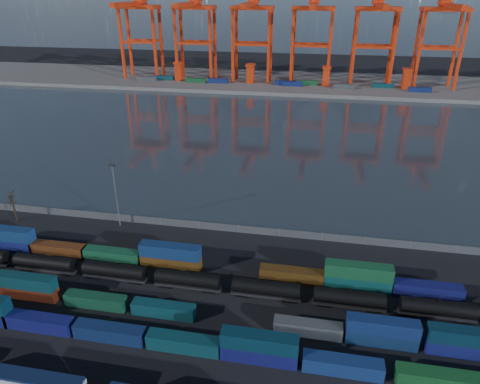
% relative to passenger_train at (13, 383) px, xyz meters
% --- Properties ---
extents(ground, '(700.00, 700.00, 0.00)m').
position_rel_passenger_train_xyz_m(ground, '(23.50, 23.38, -2.35)').
color(ground, black).
rests_on(ground, ground).
extents(harbor_water, '(700.00, 700.00, 0.00)m').
position_rel_passenger_train_xyz_m(harbor_water, '(23.50, 128.38, -2.34)').
color(harbor_water, '#28333B').
rests_on(harbor_water, ground).
extents(far_quay, '(700.00, 70.00, 2.00)m').
position_rel_passenger_train_xyz_m(far_quay, '(23.50, 233.38, -1.35)').
color(far_quay, '#514F4C').
rests_on(far_quay, ground).
extents(passenger_train, '(74.10, 2.73, 4.68)m').
position_rel_passenger_train_xyz_m(passenger_train, '(0.00, 0.00, 0.00)').
color(passenger_train, silver).
rests_on(passenger_train, ground).
extents(container_row_south, '(127.01, 2.50, 5.33)m').
position_rel_passenger_train_xyz_m(container_row_south, '(9.95, 12.95, -0.41)').
color(container_row_south, '#434549').
rests_on(container_row_south, ground).
extents(container_row_mid, '(140.57, 2.37, 5.06)m').
position_rel_passenger_train_xyz_m(container_row_mid, '(22.27, 20.15, -0.45)').
color(container_row_mid, '#383B3D').
rests_on(container_row_mid, ground).
extents(container_row_north, '(128.83, 2.64, 5.62)m').
position_rel_passenger_train_xyz_m(container_row_north, '(22.52, 34.47, -0.18)').
color(container_row_north, navy).
rests_on(container_row_north, ground).
extents(tanker_string, '(137.43, 2.89, 4.13)m').
position_rel_passenger_train_xyz_m(tanker_string, '(17.67, 28.42, -0.28)').
color(tanker_string, black).
rests_on(tanker_string, ground).
extents(waterfront_fence, '(160.12, 0.12, 2.20)m').
position_rel_passenger_train_xyz_m(waterfront_fence, '(23.50, 51.38, -1.35)').
color(waterfront_fence, '#595B5E').
rests_on(waterfront_fence, ground).
extents(bare_tree, '(2.31, 2.37, 8.73)m').
position_rel_passenger_train_xyz_m(bare_tree, '(-33.43, 46.65, 2.03)').
color(bare_tree, black).
rests_on(bare_tree, ground).
extents(yard_light_mast, '(1.60, 0.40, 16.60)m').
position_rel_passenger_train_xyz_m(yard_light_mast, '(-6.50, 49.38, 6.94)').
color(yard_light_mast, slate).
rests_on(yard_light_mast, ground).
extents(gantry_cranes, '(199.33, 46.72, 63.27)m').
position_rel_passenger_train_xyz_m(gantry_cranes, '(16.00, 226.70, 36.43)').
color(gantry_cranes, red).
rests_on(gantry_cranes, ground).
extents(quay_containers, '(172.58, 10.99, 2.60)m').
position_rel_passenger_train_xyz_m(quay_containers, '(12.50, 218.84, 0.95)').
color(quay_containers, navy).
rests_on(quay_containers, far_quay).
extents(straddle_carriers, '(140.00, 7.00, 11.10)m').
position_rel_passenger_train_xyz_m(straddle_carriers, '(21.00, 223.38, 5.47)').
color(straddle_carriers, red).
rests_on(straddle_carriers, far_quay).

